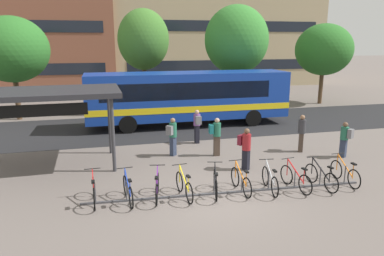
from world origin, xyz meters
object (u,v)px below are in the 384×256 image
(parked_bicycle_silver_6, at_px, (270,180))
(street_tree_2, at_px, (236,40))
(parked_bicycle_red_7, at_px, (296,179))
(commuter_teal_pack_3, at_px, (216,134))
(commuter_grey_pack_5, at_px, (172,134))
(parked_bicycle_purple_2, at_px, (157,187))
(street_tree_1, at_px, (12,50))
(parked_bicycle_black_4, at_px, (215,184))
(commuter_grey_pack_1, at_px, (345,137))
(city_bus, at_px, (189,96))
(street_tree_3, at_px, (143,40))
(parked_bicycle_yellow_3, at_px, (184,186))
(parked_bicycle_orange_5, at_px, (241,181))
(street_tree_0, at_px, (324,50))
(commuter_olive_pack_0, at_px, (302,130))
(commuter_maroon_pack_2, at_px, (246,146))
(commuter_grey_pack_4, at_px, (197,124))
(parked_bicycle_red_0, at_px, (94,192))
(parked_bicycle_orange_9, at_px, (345,173))
(parked_bicycle_blue_1, at_px, (128,191))
(transit_shelter, at_px, (47,95))
(parked_bicycle_black_8, at_px, (321,177))

(parked_bicycle_silver_6, distance_m, street_tree_2, 15.86)
(parked_bicycle_silver_6, relative_size, parked_bicycle_red_7, 1.00)
(commuter_teal_pack_3, xyz_separation_m, commuter_grey_pack_5, (-1.88, 0.47, -0.01))
(parked_bicycle_purple_2, distance_m, street_tree_1, 16.51)
(parked_bicycle_black_4, xyz_separation_m, commuter_grey_pack_1, (6.73, 2.48, 0.53))
(city_bus, xyz_separation_m, street_tree_3, (-2.07, 5.13, 3.32))
(parked_bicycle_yellow_3, bearing_deg, commuter_grey_pack_5, -11.88)
(parked_bicycle_orange_5, relative_size, commuter_grey_pack_5, 1.00)
(parked_bicycle_silver_6, bearing_deg, parked_bicycle_red_7, -87.26)
(street_tree_2, bearing_deg, parked_bicycle_silver_6, -106.00)
(parked_bicycle_orange_5, height_order, street_tree_3, street_tree_3)
(parked_bicycle_black_4, bearing_deg, street_tree_0, -27.70)
(commuter_grey_pack_5, bearing_deg, street_tree_0, -7.84)
(city_bus, bearing_deg, commuter_olive_pack_0, -59.85)
(commuter_grey_pack_5, bearing_deg, city_bus, 24.72)
(parked_bicycle_purple_2, height_order, street_tree_0, street_tree_0)
(city_bus, bearing_deg, street_tree_1, 157.93)
(city_bus, bearing_deg, parked_bicycle_silver_6, -87.85)
(commuter_maroon_pack_2, height_order, street_tree_2, street_tree_2)
(commuter_grey_pack_1, distance_m, commuter_grey_pack_4, 6.83)
(parked_bicycle_orange_5, height_order, commuter_olive_pack_0, commuter_olive_pack_0)
(parked_bicycle_red_0, height_order, street_tree_1, street_tree_1)
(parked_bicycle_yellow_3, distance_m, parked_bicycle_orange_9, 5.88)
(street_tree_2, bearing_deg, street_tree_1, 179.31)
(city_bus, relative_size, parked_bicycle_yellow_3, 7.00)
(commuter_grey_pack_1, bearing_deg, parked_bicycle_orange_5, 83.73)
(street_tree_0, height_order, street_tree_1, street_tree_1)
(parked_bicycle_black_4, relative_size, commuter_olive_pack_0, 0.96)
(commuter_maroon_pack_2, xyz_separation_m, commuter_grey_pack_5, (-2.46, 2.47, 0.02))
(commuter_maroon_pack_2, bearing_deg, parked_bicycle_silver_6, -33.62)
(commuter_teal_pack_3, xyz_separation_m, street_tree_0, (12.54, 11.27, 3.33))
(parked_bicycle_orange_5, height_order, parked_bicycle_red_7, same)
(parked_bicycle_blue_1, bearing_deg, commuter_grey_pack_5, -33.41)
(parked_bicycle_blue_1, height_order, parked_bicycle_red_7, same)
(commuter_grey_pack_4, xyz_separation_m, street_tree_0, (12.84, 9.10, 3.35))
(parked_bicycle_blue_1, bearing_deg, parked_bicycle_purple_2, -94.42)
(parked_bicycle_black_4, distance_m, street_tree_2, 16.32)
(parked_bicycle_silver_6, relative_size, commuter_olive_pack_0, 0.98)
(parked_bicycle_yellow_3, distance_m, parked_bicycle_silver_6, 2.96)
(parked_bicycle_blue_1, distance_m, street_tree_2, 17.48)
(parked_bicycle_silver_6, xyz_separation_m, transit_shelter, (-7.51, 4.42, 2.56))
(parked_bicycle_red_7, xyz_separation_m, street_tree_1, (-11.68, 14.82, 4.10))
(parked_bicycle_purple_2, distance_m, parked_bicycle_yellow_3, 0.88)
(parked_bicycle_red_0, bearing_deg, parked_bicycle_silver_6, -96.77)
(parked_bicycle_orange_5, relative_size, street_tree_2, 0.23)
(city_bus, xyz_separation_m, parked_bicycle_blue_1, (-4.46, -10.12, -1.39))
(parked_bicycle_blue_1, xyz_separation_m, parked_bicycle_black_8, (6.64, -0.46, 0.00))
(parked_bicycle_blue_1, bearing_deg, commuter_teal_pack_3, -52.60)
(parked_bicycle_black_4, distance_m, parked_bicycle_red_7, 2.84)
(parked_bicycle_orange_9, relative_size, street_tree_2, 0.23)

